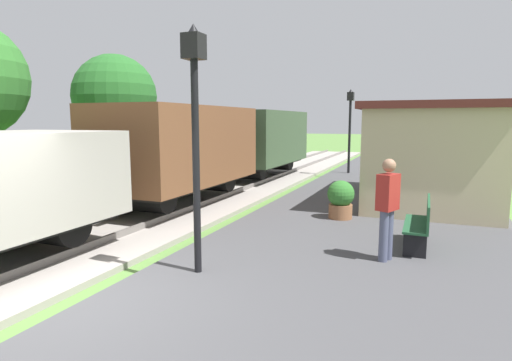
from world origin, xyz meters
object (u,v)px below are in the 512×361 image
at_px(station_hut, 431,153).
at_px(lamp_post_far, 350,115).
at_px(tree_trackside_far, 115,97).
at_px(potted_planter, 341,199).
at_px(lamp_post_near, 195,105).
at_px(freight_train, 189,153).
at_px(bench_near_hut, 421,223).
at_px(person_waiting, 387,206).

relative_size(station_hut, lamp_post_far, 1.57).
bearing_deg(station_hut, tree_trackside_far, 179.96).
bearing_deg(potted_planter, lamp_post_near, -106.92).
distance_m(freight_train, potted_planter, 5.03).
distance_m(bench_near_hut, potted_planter, 2.59).
bearing_deg(station_hut, lamp_post_near, -113.76).
relative_size(freight_train, bench_near_hut, 12.93).
height_order(person_waiting, tree_trackside_far, tree_trackside_far).
distance_m(lamp_post_far, tree_trackside_far, 9.86).
bearing_deg(station_hut, freight_train, -163.75).
xyz_separation_m(station_hut, tree_trackside_far, (-11.19, 0.01, 1.82)).
bearing_deg(tree_trackside_far, lamp_post_far, 36.91).
bearing_deg(station_hut, bench_near_hut, -91.93).
distance_m(bench_near_hut, person_waiting, 1.17).
distance_m(station_hut, lamp_post_far, 6.88).
distance_m(lamp_post_near, tree_trackside_far, 10.94).
xyz_separation_m(freight_train, lamp_post_near, (3.47, -5.58, 1.20)).
bearing_deg(station_hut, lamp_post_far, 119.38).
relative_size(station_hut, lamp_post_near, 1.57).
bearing_deg(bench_near_hut, freight_train, 155.78).
distance_m(station_hut, person_waiting, 5.97).
bearing_deg(bench_near_hut, person_waiting, -118.96).
height_order(freight_train, potted_planter, freight_train).
distance_m(freight_train, lamp_post_near, 6.68).
relative_size(potted_planter, lamp_post_far, 0.25).
bearing_deg(lamp_post_near, potted_planter, 73.08).
bearing_deg(freight_train, potted_planter, -13.19).
relative_size(bench_near_hut, lamp_post_far, 0.41).
bearing_deg(freight_train, lamp_post_near, -58.14).
bearing_deg(lamp_post_near, bench_near_hut, 39.41).
relative_size(freight_train, lamp_post_near, 5.24).
bearing_deg(lamp_post_near, tree_trackside_far, 136.08).
distance_m(potted_planter, tree_trackside_far, 10.11).
xyz_separation_m(freight_train, station_hut, (6.80, 1.98, 0.05)).
relative_size(lamp_post_near, tree_trackside_far, 0.73).
bearing_deg(tree_trackside_far, lamp_post_near, -43.92).
bearing_deg(tree_trackside_far, potted_planter, -18.70).
relative_size(station_hut, tree_trackside_far, 1.15).
distance_m(station_hut, lamp_post_near, 8.34).
height_order(potted_planter, lamp_post_far, lamp_post_far).
xyz_separation_m(freight_train, potted_planter, (4.82, -1.13, -0.88)).
distance_m(bench_near_hut, lamp_post_far, 11.52).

